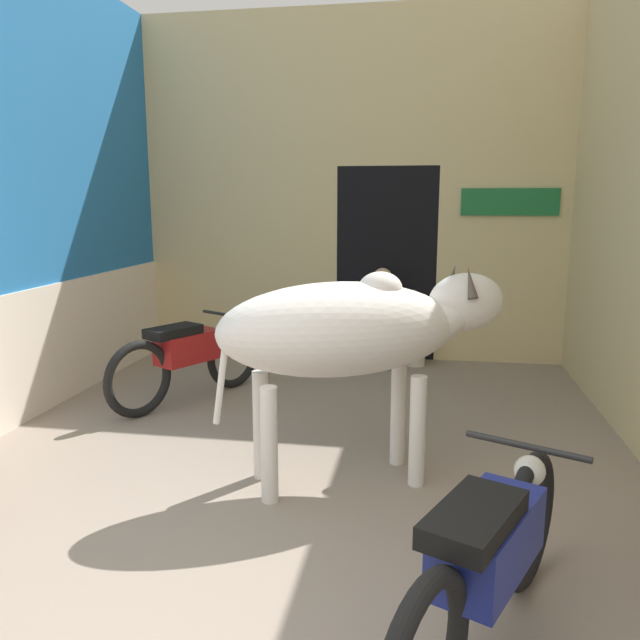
# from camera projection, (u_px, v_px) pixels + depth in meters

# --- Properties ---
(wall_back_with_doorway) EXTENTS (5.04, 0.93, 4.08)m
(wall_back_with_doorway) POSITION_uv_depth(u_px,v_px,m) (365.00, 215.00, 7.64)
(wall_back_with_doorway) COLOR #D1BC84
(wall_back_with_doorway) RESTS_ON ground_plane
(cow) EXTENTS (2.03, 1.25, 1.48)m
(cow) POSITION_uv_depth(u_px,v_px,m) (355.00, 330.00, 4.14)
(cow) COLOR silver
(cow) RESTS_ON ground_plane
(motorcycle_near) EXTENTS (0.91, 1.76, 0.80)m
(motorcycle_near) POSITION_uv_depth(u_px,v_px,m) (487.00, 558.00, 2.58)
(motorcycle_near) COLOR black
(motorcycle_near) RESTS_ON ground_plane
(motorcycle_far) EXTENTS (0.97, 1.66, 0.80)m
(motorcycle_far) POSITION_uv_depth(u_px,v_px,m) (189.00, 355.00, 5.95)
(motorcycle_far) COLOR black
(motorcycle_far) RESTS_ON ground_plane
(shopkeeper_seated) EXTENTS (0.37, 0.34, 1.15)m
(shopkeeper_seated) POSITION_uv_depth(u_px,v_px,m) (382.00, 315.00, 7.18)
(shopkeeper_seated) COLOR #3D3842
(shopkeeper_seated) RESTS_ON ground_plane
(plastic_stool) EXTENTS (0.35, 0.35, 0.41)m
(plastic_stool) POSITION_uv_depth(u_px,v_px,m) (415.00, 347.00, 7.30)
(plastic_stool) COLOR beige
(plastic_stool) RESTS_ON ground_plane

